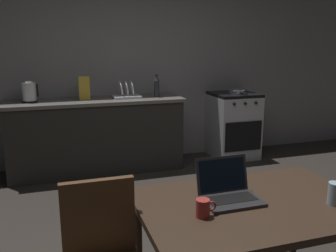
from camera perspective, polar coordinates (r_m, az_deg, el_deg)
name	(u,v)px	position (r m, az deg, el deg)	size (l,w,h in m)	color
ground_plane	(206,249)	(3.05, 6.02, -18.61)	(12.00, 12.00, 0.00)	#2D2823
back_wall	(156,63)	(5.04, -1.93, 9.88)	(6.40, 0.10, 2.65)	gray
kitchen_counter	(97,135)	(4.65, -11.10, -1.41)	(2.16, 0.64, 0.91)	#282623
stove_oven	(233,125)	(5.21, 10.16, 0.14)	(0.60, 0.62, 0.91)	#B7BABF
dining_table	(253,213)	(2.16, 13.22, -13.19)	(1.29, 0.85, 0.72)	#332319
laptop	(229,192)	(2.12, 9.50, -10.19)	(0.32, 0.28, 0.22)	#232326
electric_kettle	(29,92)	(4.53, -20.95, 4.97)	(0.18, 0.16, 0.25)	black
bottle	(157,86)	(4.65, -1.78, 6.22)	(0.07, 0.07, 0.29)	#2D2D33
frying_pan	(237,91)	(5.12, 10.77, 5.37)	(0.23, 0.40, 0.05)	gray
coffee_mug	(203,208)	(1.91, 5.56, -12.68)	(0.11, 0.07, 0.09)	#9E2D28
drinking_glass	(335,194)	(2.23, 24.69, -9.60)	(0.08, 0.08, 0.12)	#99B7C6
cereal_box	(84,88)	(4.56, -13.00, 5.83)	(0.13, 0.05, 0.28)	gold
dish_rack	(126,94)	(4.62, -6.55, 4.99)	(0.34, 0.26, 0.21)	silver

